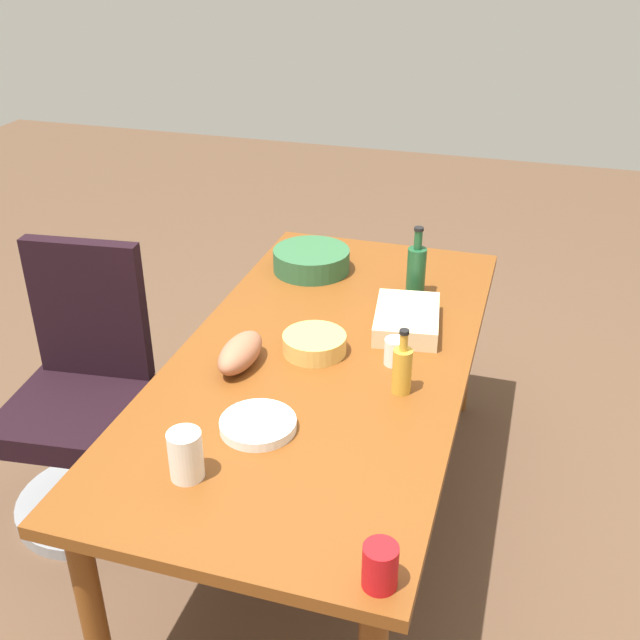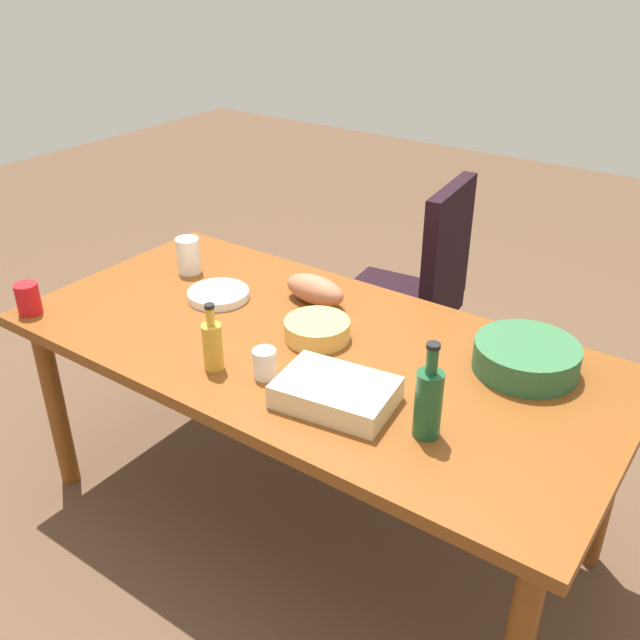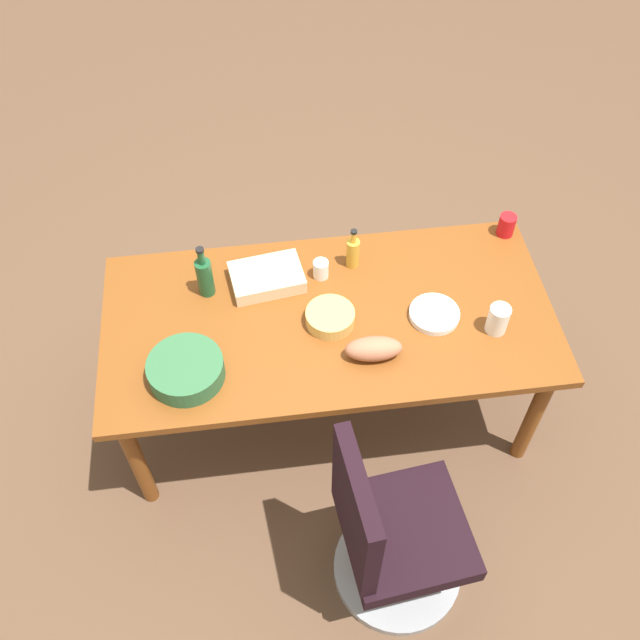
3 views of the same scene
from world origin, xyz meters
The scene contains 13 objects.
ground_plane centered at (0.00, 0.00, 0.00)m, with size 10.00×10.00×0.00m, color brown.
conference_table centered at (0.00, 0.00, 0.67)m, with size 1.98×0.96×0.75m.
office_chair centered at (0.13, -0.89, 0.40)m, with size 0.56×0.56×1.03m.
red_solo_cup centered at (0.91, 0.40, 0.80)m, with size 0.08×0.08×0.11m, color red.
wine_bottle centered at (-0.52, 0.21, 0.85)m, with size 0.09×0.09×0.28m.
paper_cup centered at (-0.01, 0.24, 0.79)m, with size 0.07×0.07×0.09m, color white.
chip_bowl centered at (0.00, -0.03, 0.78)m, with size 0.21×0.21×0.06m, color #DDB156.
paper_plate_stack centered at (0.45, -0.06, 0.76)m, with size 0.22×0.22×0.03m, color white.
salad_bowl centered at (-0.62, -0.24, 0.79)m, with size 0.31×0.31×0.09m, color #2E6038.
sheet_cake centered at (-0.25, 0.23, 0.78)m, with size 0.32×0.22×0.07m, color beige.
mayo_jar centered at (0.70, -0.16, 0.81)m, with size 0.09×0.09×0.14m, color white.
bread_loaf centered at (0.15, -0.24, 0.80)m, with size 0.24×0.11×0.10m, color #A66447.
dressing_bottle centered at (0.15, 0.29, 0.83)m, with size 0.06×0.06×0.22m.
Camera 1 is at (2.08, 0.62, 2.05)m, focal length 42.60 mm.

